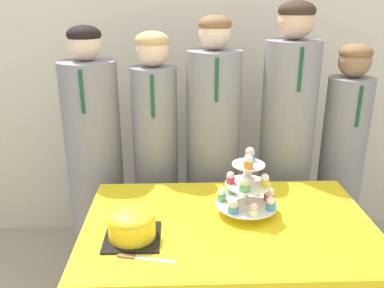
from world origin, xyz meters
TOP-DOWN VIEW (x-y plane):
  - wall_back at (0.00, 1.68)m, footprint 9.00×0.06m
  - round_cake at (-0.40, 0.29)m, footprint 0.22×0.22m
  - cake_knife at (-0.37, 0.15)m, footprint 0.22×0.07m
  - cupcake_stand at (0.09, 0.47)m, footprint 0.27×0.27m
  - student_0 at (-0.69, 1.04)m, footprint 0.31×0.32m
  - student_1 at (-0.34, 1.04)m, footprint 0.25×0.25m
  - student_2 at (-0.02, 1.04)m, footprint 0.30×0.30m
  - student_3 at (0.40, 1.04)m, footprint 0.30×0.30m
  - student_4 at (0.74, 1.04)m, footprint 0.25×0.25m

SIDE VIEW (x-z plane):
  - student_4 at x=0.74m, z-range -0.02..1.42m
  - student_0 at x=-0.69m, z-range -0.04..1.49m
  - student_1 at x=-0.34m, z-range -0.02..1.48m
  - student_2 at x=-0.02m, z-range -0.04..1.54m
  - cake_knife at x=-0.37m, z-range 0.76..0.77m
  - student_3 at x=0.40m, z-range -0.04..1.62m
  - round_cake at x=-0.40m, z-range 0.76..0.89m
  - cupcake_stand at x=0.09m, z-range 0.74..1.03m
  - wall_back at x=0.00m, z-range 0.00..2.70m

